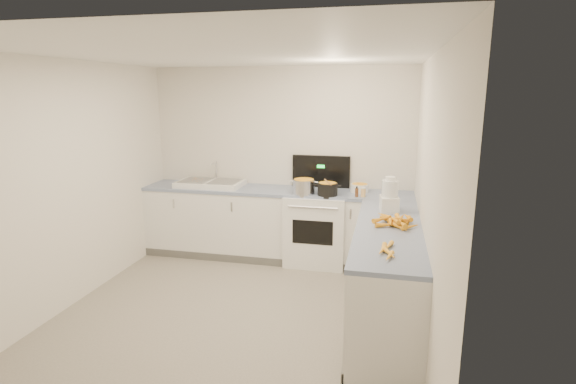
% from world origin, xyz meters
% --- Properties ---
extents(floor, '(3.50, 4.00, 0.00)m').
position_xyz_m(floor, '(0.00, 0.00, 0.00)').
color(floor, gray).
rests_on(floor, ground).
extents(ceiling, '(3.50, 4.00, 0.00)m').
position_xyz_m(ceiling, '(0.00, 0.00, 2.50)').
color(ceiling, silver).
rests_on(ceiling, ground).
extents(wall_back, '(3.50, 0.00, 2.50)m').
position_xyz_m(wall_back, '(0.00, 2.00, 1.25)').
color(wall_back, silver).
rests_on(wall_back, ground).
extents(wall_front, '(3.50, 0.00, 2.50)m').
position_xyz_m(wall_front, '(0.00, -2.00, 1.25)').
color(wall_front, silver).
rests_on(wall_front, ground).
extents(wall_left, '(0.00, 4.00, 2.50)m').
position_xyz_m(wall_left, '(-1.75, 0.00, 1.25)').
color(wall_left, silver).
rests_on(wall_left, ground).
extents(wall_right, '(0.00, 4.00, 2.50)m').
position_xyz_m(wall_right, '(1.75, 0.00, 1.25)').
color(wall_right, silver).
rests_on(wall_right, ground).
extents(counter_back, '(3.50, 0.62, 0.94)m').
position_xyz_m(counter_back, '(0.00, 1.70, 0.47)').
color(counter_back, white).
rests_on(counter_back, ground).
extents(counter_right, '(0.62, 2.20, 0.94)m').
position_xyz_m(counter_right, '(1.45, 0.30, 0.47)').
color(counter_right, white).
rests_on(counter_right, ground).
extents(stove, '(0.76, 0.65, 1.36)m').
position_xyz_m(stove, '(0.55, 1.69, 0.47)').
color(stove, white).
rests_on(stove, ground).
extents(sink, '(0.86, 0.52, 0.31)m').
position_xyz_m(sink, '(-0.90, 1.70, 0.98)').
color(sink, white).
rests_on(sink, counter_back).
extents(steel_pot, '(0.28, 0.28, 0.20)m').
position_xyz_m(steel_pot, '(0.41, 1.52, 1.02)').
color(steel_pot, silver).
rests_on(steel_pot, stove).
extents(black_pot, '(0.31, 0.31, 0.17)m').
position_xyz_m(black_pot, '(0.70, 1.51, 1.01)').
color(black_pot, black).
rests_on(black_pot, stove).
extents(wooden_spoon, '(0.14, 0.33, 0.01)m').
position_xyz_m(wooden_spoon, '(0.70, 1.51, 1.10)').
color(wooden_spoon, '#AD7A47').
rests_on(wooden_spoon, black_pot).
extents(mixing_bowl, '(0.29, 0.29, 0.10)m').
position_xyz_m(mixing_bowl, '(1.07, 1.77, 0.99)').
color(mixing_bowl, white).
rests_on(mixing_bowl, counter_back).
extents(extract_bottle, '(0.04, 0.04, 0.10)m').
position_xyz_m(extract_bottle, '(1.06, 1.50, 0.99)').
color(extract_bottle, '#593319').
rests_on(extract_bottle, counter_back).
extents(spice_jar, '(0.06, 0.06, 0.10)m').
position_xyz_m(spice_jar, '(1.13, 1.52, 0.99)').
color(spice_jar, '#E5B266').
rests_on(spice_jar, counter_back).
extents(food_processor, '(0.21, 0.25, 0.37)m').
position_xyz_m(food_processor, '(1.44, 0.90, 1.10)').
color(food_processor, white).
rests_on(food_processor, counter_right).
extents(carrot_pile, '(0.44, 0.45, 0.09)m').
position_xyz_m(carrot_pile, '(1.52, 0.41, 0.98)').
color(carrot_pile, orange).
rests_on(carrot_pile, counter_right).
extents(peeled_carrots, '(0.15, 0.43, 0.04)m').
position_xyz_m(peeled_carrots, '(1.43, -0.38, 0.96)').
color(peeled_carrots, '#FFAD26').
rests_on(peeled_carrots, counter_right).
extents(peelings, '(0.21, 0.28, 0.01)m').
position_xyz_m(peelings, '(-1.11, 1.72, 1.02)').
color(peelings, tan).
rests_on(peelings, sink).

